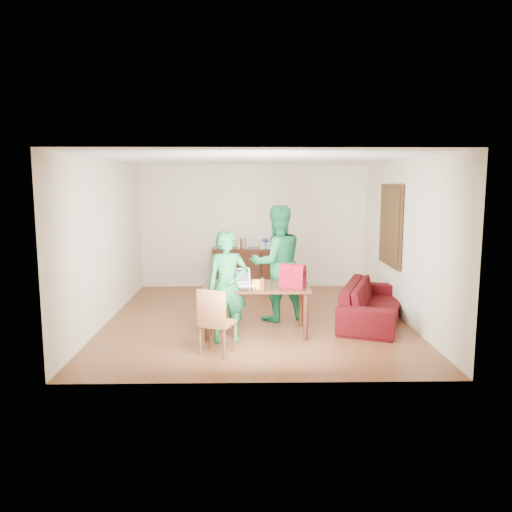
{
  "coord_description": "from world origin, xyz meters",
  "views": [
    {
      "loc": [
        -0.17,
        -8.3,
        2.32
      ],
      "look_at": [
        -0.02,
        -0.6,
        1.18
      ],
      "focal_mm": 35.0,
      "sensor_mm": 36.0,
      "label": 1
    }
  ],
  "objects_px": {
    "person_near": "(227,287)",
    "bottle": "(262,284)",
    "table": "(256,291)",
    "laptop": "(240,283)",
    "chair": "(217,335)",
    "person_far": "(277,263)",
    "red_bag": "(293,278)",
    "sofa": "(372,302)"
  },
  "relations": [
    {
      "from": "table",
      "to": "bottle",
      "type": "xyz_separation_m",
      "value": [
        0.08,
        -0.35,
        0.19
      ]
    },
    {
      "from": "person_far",
      "to": "person_near",
      "type": "bearing_deg",
      "value": 37.11
    },
    {
      "from": "table",
      "to": "chair",
      "type": "xyz_separation_m",
      "value": [
        -0.55,
        -0.94,
        -0.4
      ]
    },
    {
      "from": "laptop",
      "to": "sofa",
      "type": "distance_m",
      "value": 2.35
    },
    {
      "from": "person_far",
      "to": "bottle",
      "type": "relative_size",
      "value": 10.26
    },
    {
      "from": "bottle",
      "to": "red_bag",
      "type": "height_order",
      "value": "red_bag"
    },
    {
      "from": "person_near",
      "to": "red_bag",
      "type": "height_order",
      "value": "person_near"
    },
    {
      "from": "table",
      "to": "laptop",
      "type": "relative_size",
      "value": 4.37
    },
    {
      "from": "table",
      "to": "person_far",
      "type": "height_order",
      "value": "person_far"
    },
    {
      "from": "person_far",
      "to": "sofa",
      "type": "height_order",
      "value": "person_far"
    },
    {
      "from": "chair",
      "to": "red_bag",
      "type": "distance_m",
      "value": 1.51
    },
    {
      "from": "sofa",
      "to": "laptop",
      "type": "bearing_deg",
      "value": 126.41
    },
    {
      "from": "person_far",
      "to": "sofa",
      "type": "relative_size",
      "value": 0.87
    },
    {
      "from": "person_far",
      "to": "red_bag",
      "type": "bearing_deg",
      "value": 82.96
    },
    {
      "from": "red_bag",
      "to": "bottle",
      "type": "bearing_deg",
      "value": -130.64
    },
    {
      "from": "person_far",
      "to": "table",
      "type": "bearing_deg",
      "value": 46.42
    },
    {
      "from": "chair",
      "to": "bottle",
      "type": "bearing_deg",
      "value": 66.65
    },
    {
      "from": "laptop",
      "to": "bottle",
      "type": "bearing_deg",
      "value": -54.32
    },
    {
      "from": "person_far",
      "to": "laptop",
      "type": "distance_m",
      "value": 1.02
    },
    {
      "from": "person_near",
      "to": "bottle",
      "type": "distance_m",
      "value": 0.51
    },
    {
      "from": "table",
      "to": "red_bag",
      "type": "distance_m",
      "value": 0.61
    },
    {
      "from": "laptop",
      "to": "red_bag",
      "type": "distance_m",
      "value": 0.8
    },
    {
      "from": "red_bag",
      "to": "sofa",
      "type": "bearing_deg",
      "value": 50.43
    },
    {
      "from": "bottle",
      "to": "red_bag",
      "type": "xyz_separation_m",
      "value": [
        0.47,
        0.24,
        0.04
      ]
    },
    {
      "from": "person_near",
      "to": "sofa",
      "type": "distance_m",
      "value": 2.65
    },
    {
      "from": "chair",
      "to": "laptop",
      "type": "distance_m",
      "value": 1.11
    },
    {
      "from": "sofa",
      "to": "person_near",
      "type": "bearing_deg",
      "value": 132.98
    },
    {
      "from": "sofa",
      "to": "bottle",
      "type": "bearing_deg",
      "value": 137.62
    },
    {
      "from": "chair",
      "to": "table",
      "type": "bearing_deg",
      "value": 83.23
    },
    {
      "from": "person_near",
      "to": "red_bag",
      "type": "xyz_separation_m",
      "value": [
        0.98,
        0.26,
        0.08
      ]
    },
    {
      "from": "person_far",
      "to": "red_bag",
      "type": "distance_m",
      "value": 0.92
    },
    {
      "from": "bottle",
      "to": "person_far",
      "type": "bearing_deg",
      "value": 75.96
    },
    {
      "from": "chair",
      "to": "sofa",
      "type": "height_order",
      "value": "chair"
    },
    {
      "from": "person_near",
      "to": "person_far",
      "type": "relative_size",
      "value": 0.84
    },
    {
      "from": "bottle",
      "to": "sofa",
      "type": "relative_size",
      "value": 0.09
    },
    {
      "from": "chair",
      "to": "bottle",
      "type": "relative_size",
      "value": 4.85
    },
    {
      "from": "chair",
      "to": "person_near",
      "type": "relative_size",
      "value": 0.56
    },
    {
      "from": "table",
      "to": "person_near",
      "type": "xyz_separation_m",
      "value": [
        -0.43,
        -0.38,
        0.15
      ]
    },
    {
      "from": "person_near",
      "to": "person_far",
      "type": "height_order",
      "value": "person_far"
    },
    {
      "from": "person_far",
      "to": "laptop",
      "type": "xyz_separation_m",
      "value": [
        -0.61,
        -0.8,
        -0.17
      ]
    },
    {
      "from": "table",
      "to": "person_far",
      "type": "bearing_deg",
      "value": 66.13
    },
    {
      "from": "laptop",
      "to": "sofa",
      "type": "relative_size",
      "value": 0.17
    }
  ]
}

